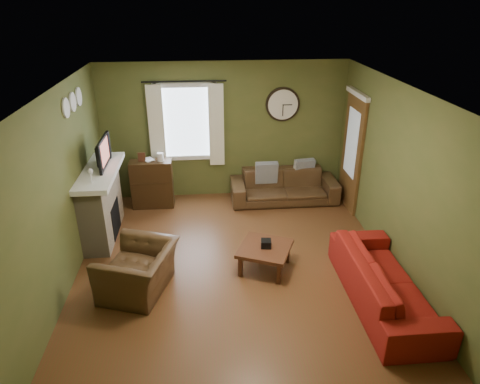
{
  "coord_description": "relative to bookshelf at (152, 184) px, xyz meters",
  "views": [
    {
      "loc": [
        -0.42,
        -5.23,
        3.71
      ],
      "look_at": [
        0.1,
        0.4,
        1.05
      ],
      "focal_mm": 32.0,
      "sensor_mm": 36.0,
      "label": 1
    }
  ],
  "objects": [
    {
      "name": "floor",
      "position": [
        1.38,
        -2.17,
        -0.45
      ],
      "size": [
        4.6,
        5.2,
        0.0
      ],
      "primitive_type": "cube",
      "color": "brown",
      "rests_on": "ground"
    },
    {
      "name": "ceiling",
      "position": [
        1.38,
        -2.17,
        2.15
      ],
      "size": [
        4.6,
        5.2,
        0.0
      ],
      "primitive_type": "cube",
      "color": "white",
      "rests_on": "ground"
    },
    {
      "name": "wall_left",
      "position": [
        -0.92,
        -2.17,
        0.85
      ],
      "size": [
        0.0,
        5.2,
        2.6
      ],
      "primitive_type": "cube",
      "color": "#505727",
      "rests_on": "ground"
    },
    {
      "name": "wall_right",
      "position": [
        3.68,
        -2.17,
        0.85
      ],
      "size": [
        0.0,
        5.2,
        2.6
      ],
      "primitive_type": "cube",
      "color": "#505727",
      "rests_on": "ground"
    },
    {
      "name": "wall_back",
      "position": [
        1.38,
        0.43,
        0.85
      ],
      "size": [
        4.6,
        0.0,
        2.6
      ],
      "primitive_type": "cube",
      "color": "#505727",
      "rests_on": "ground"
    },
    {
      "name": "wall_front",
      "position": [
        1.38,
        -4.77,
        0.85
      ],
      "size": [
        4.6,
        0.0,
        2.6
      ],
      "primitive_type": "cube",
      "color": "#505727",
      "rests_on": "ground"
    },
    {
      "name": "fireplace",
      "position": [
        -0.72,
        -1.02,
        0.1
      ],
      "size": [
        0.4,
        1.4,
        1.1
      ],
      "primitive_type": "cube",
      "color": "tan",
      "rests_on": "floor"
    },
    {
      "name": "firebox",
      "position": [
        -0.53,
        -1.02,
        -0.15
      ],
      "size": [
        0.04,
        0.6,
        0.55
      ],
      "primitive_type": "cube",
      "color": "black",
      "rests_on": "fireplace"
    },
    {
      "name": "mantel",
      "position": [
        -0.69,
        -1.02,
        0.69
      ],
      "size": [
        0.58,
        1.6,
        0.08
      ],
      "primitive_type": "cube",
      "color": "white",
      "rests_on": "fireplace"
    },
    {
      "name": "tv",
      "position": [
        -0.67,
        -0.87,
        0.9
      ],
      "size": [
        0.08,
        0.6,
        0.35
      ],
      "primitive_type": "imported",
      "rotation": [
        0.0,
        0.0,
        1.57
      ],
      "color": "black",
      "rests_on": "mantel"
    },
    {
      "name": "tv_screen",
      "position": [
        -0.59,
        -0.87,
        0.96
      ],
      "size": [
        0.02,
        0.62,
        0.36
      ],
      "primitive_type": "cube",
      "color": "#994C3F",
      "rests_on": "mantel"
    },
    {
      "name": "medallion_left",
      "position": [
        -0.9,
        -1.37,
        1.8
      ],
      "size": [
        0.28,
        0.28,
        0.03
      ],
      "primitive_type": "cylinder",
      "color": "white",
      "rests_on": "wall_left"
    },
    {
      "name": "medallion_mid",
      "position": [
        -0.9,
        -1.02,
        1.8
      ],
      "size": [
        0.28,
        0.28,
        0.03
      ],
      "primitive_type": "cylinder",
      "color": "white",
      "rests_on": "wall_left"
    },
    {
      "name": "medallion_right",
      "position": [
        -0.9,
        -0.67,
        1.8
      ],
      "size": [
        0.28,
        0.28,
        0.03
      ],
      "primitive_type": "cylinder",
      "color": "white",
      "rests_on": "wall_left"
    },
    {
      "name": "window_pane",
      "position": [
        0.68,
        0.41,
        1.05
      ],
      "size": [
        1.0,
        0.02,
        1.3
      ],
      "primitive_type": null,
      "color": "silver",
      "rests_on": "wall_back"
    },
    {
      "name": "curtain_rod",
      "position": [
        0.68,
        0.31,
        1.82
      ],
      "size": [
        0.03,
        0.03,
        1.5
      ],
      "primitive_type": "cylinder",
      "color": "black",
      "rests_on": "wall_back"
    },
    {
      "name": "curtain_left",
      "position": [
        0.13,
        0.31,
        1.0
      ],
      "size": [
        0.28,
        0.04,
        1.55
      ],
      "primitive_type": "cube",
      "color": "white",
      "rests_on": "wall_back"
    },
    {
      "name": "curtain_right",
      "position": [
        1.23,
        0.31,
        1.0
      ],
      "size": [
        0.28,
        0.04,
        1.55
      ],
      "primitive_type": "cube",
      "color": "white",
      "rests_on": "wall_back"
    },
    {
      "name": "wall_clock",
      "position": [
        2.48,
        0.38,
        1.35
      ],
      "size": [
        0.64,
        0.06,
        0.64
      ],
      "primitive_type": null,
      "color": "white",
      "rests_on": "wall_back"
    },
    {
      "name": "door",
      "position": [
        3.65,
        -0.32,
        0.6
      ],
      "size": [
        0.05,
        0.9,
        2.1
      ],
      "primitive_type": "cube",
      "color": "brown",
      "rests_on": "floor"
    },
    {
      "name": "bookshelf",
      "position": [
        0.0,
        0.0,
        0.0
      ],
      "size": [
        0.76,
        0.32,
        0.91
      ],
      "primitive_type": null,
      "color": "black",
      "rests_on": "floor"
    },
    {
      "name": "book",
      "position": [
        -0.11,
        0.02,
        0.51
      ],
      "size": [
        0.25,
        0.27,
        0.02
      ],
      "primitive_type": "imported",
      "rotation": [
        0.0,
        0.0,
        0.5
      ],
      "color": "#4B2717",
      "rests_on": "bookshelf"
    },
    {
      "name": "sofa_brown",
      "position": [
        2.5,
        0.01,
        -0.16
      ],
      "size": [
        2.03,
        0.8,
        0.59
      ],
      "primitive_type": "imported",
      "color": "#452F1C",
      "rests_on": "floor"
    },
    {
      "name": "pillow_left",
      "position": [
        2.17,
        0.12,
        0.1
      ],
      "size": [
        0.43,
        0.13,
        0.43
      ],
      "primitive_type": "cube",
      "rotation": [
        0.0,
        0.0,
        0.01
      ],
      "color": "gray",
      "rests_on": "sofa_brown"
    },
    {
      "name": "pillow_right",
      "position": [
        2.93,
        0.24,
        0.1
      ],
      "size": [
        0.42,
        0.18,
        0.4
      ],
      "primitive_type": "cube",
      "rotation": [
        0.0,
        0.0,
        0.14
      ],
      "color": "gray",
      "rests_on": "sofa_brown"
    },
    {
      "name": "sofa_red",
      "position": [
        3.24,
        -3.08,
        -0.14
      ],
      "size": [
        0.84,
        2.16,
        0.63
      ],
      "primitive_type": "imported",
      "rotation": [
        0.0,
        0.0,
        1.57
      ],
      "color": "maroon",
      "rests_on": "floor"
    },
    {
      "name": "armchair",
      "position": [
        0.04,
        -2.56,
        -0.13
      ],
      "size": [
        1.14,
        1.22,
        0.65
      ],
      "primitive_type": "imported",
      "rotation": [
        0.0,
        0.0,
        -1.89
      ],
      "color": "#452F1C",
      "rests_on": "floor"
    },
    {
      "name": "coffee_table",
      "position": [
        1.8,
        -2.22,
        -0.27
      ],
      "size": [
        0.92,
        0.92,
        0.37
      ],
      "primitive_type": null,
      "rotation": [
        0.0,
        0.0,
        -0.41
      ],
      "color": "#4B2717",
      "rests_on": "floor"
    },
    {
      "name": "tissue_box",
      "position": [
        1.82,
        -2.22,
        -0.05
      ],
      "size": [
        0.16,
        0.16,
        0.11
      ],
      "primitive_type": "cube",
      "rotation": [
        0.0,
        0.0,
        -0.12
      ],
      "color": "black",
      "rests_on": "coffee_table"
    },
    {
      "name": "wine_glass_a",
      "position": [
        -0.67,
        -1.52,
        0.83
      ],
      "size": [
        0.07,
        0.07,
        0.21
      ],
      "primitive_type": null,
      "color": "white",
      "rests_on": "mantel"
    },
    {
      "name": "wine_glass_b",
      "position": [
        -0.67,
        -1.51,
        0.82
      ],
      "size": [
        0.06,
        0.06,
        0.18
      ],
      "primitive_type": null,
      "color": "white",
      "rests_on": "mantel"
    }
  ]
}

